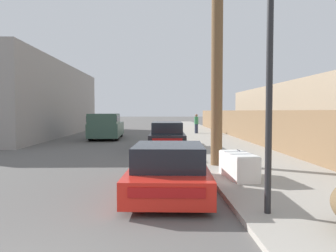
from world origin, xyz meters
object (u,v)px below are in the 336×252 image
(discarded_fridge, at_px, (238,165))
(street_lamp, at_px, (270,69))
(car_parked_mid, at_px, (167,136))
(utility_pole, at_px, (217,26))
(pickup_truck, at_px, (106,126))
(parked_sports_car_red, at_px, (169,171))
(pedestrian, at_px, (196,123))

(discarded_fridge, relative_size, street_lamp, 0.38)
(car_parked_mid, distance_m, utility_pole, 7.33)
(pickup_truck, height_order, utility_pole, utility_pole)
(discarded_fridge, xyz_separation_m, parked_sports_car_red, (-2.00, -1.23, 0.08))
(pickup_truck, distance_m, utility_pole, 13.84)
(discarded_fridge, relative_size, pickup_truck, 0.32)
(discarded_fridge, xyz_separation_m, pickup_truck, (-5.97, 14.17, 0.44))
(discarded_fridge, relative_size, utility_pole, 0.18)
(pedestrian, bearing_deg, parked_sports_car_red, -98.53)
(car_parked_mid, relative_size, utility_pole, 0.50)
(car_parked_mid, distance_m, pedestrian, 10.74)
(discarded_fridge, relative_size, pedestrian, 1.06)
(pickup_truck, xyz_separation_m, utility_pole, (5.75, -11.93, 4.02))
(pedestrian, bearing_deg, utility_pole, -94.14)
(pickup_truck, bearing_deg, street_lamp, 106.63)
(street_lamp, height_order, pedestrian, street_lamp)
(pedestrian, bearing_deg, discarded_fridge, -92.93)
(pickup_truck, relative_size, pedestrian, 3.30)
(car_parked_mid, distance_m, street_lamp, 11.47)
(parked_sports_car_red, xyz_separation_m, pedestrian, (2.94, 19.60, 0.38))
(discarded_fridge, bearing_deg, pedestrian, 81.42)
(parked_sports_car_red, xyz_separation_m, utility_pole, (1.77, 3.47, 4.37))
(discarded_fridge, xyz_separation_m, utility_pole, (-0.23, 2.24, 4.46))
(utility_pole, bearing_deg, car_parked_mid, 105.34)
(car_parked_mid, xyz_separation_m, pickup_truck, (-4.17, 6.18, 0.24))
(discarded_fridge, height_order, street_lamp, street_lamp)
(utility_pole, xyz_separation_m, pedestrian, (1.17, 16.13, -3.99))
(discarded_fridge, height_order, car_parked_mid, car_parked_mid)
(discarded_fridge, xyz_separation_m, car_parked_mid, (-1.80, 7.99, 0.20))
(pedestrian, bearing_deg, car_parked_mid, -104.81)
(discarded_fridge, distance_m, car_parked_mid, 8.20)
(parked_sports_car_red, height_order, utility_pole, utility_pole)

